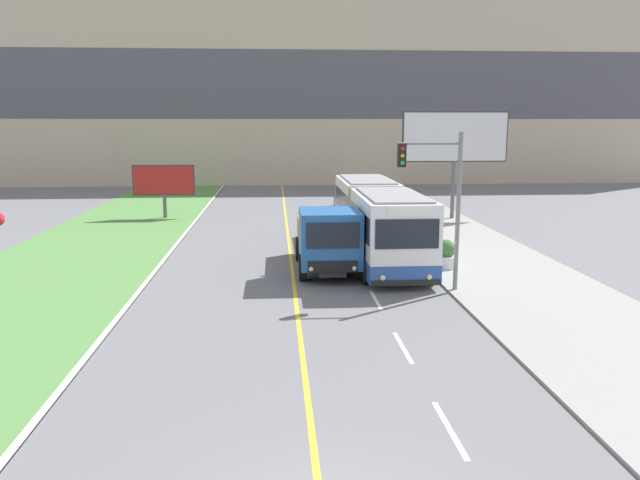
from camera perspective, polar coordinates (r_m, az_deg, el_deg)
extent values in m
cube|color=silver|center=(13.22, 11.76, -16.56)|extent=(0.12, 2.40, 0.01)
cube|color=silver|center=(17.31, 7.58, -9.69)|extent=(0.12, 2.40, 0.01)
cube|color=silver|center=(21.61, 5.12, -5.47)|extent=(0.12, 2.40, 0.01)
cube|color=silver|center=(26.01, 3.51, -2.66)|extent=(0.12, 2.40, 0.01)
cube|color=silver|center=(30.47, 2.37, -0.67)|extent=(0.12, 2.40, 0.01)
cube|color=silver|center=(34.96, 1.52, 0.82)|extent=(0.12, 2.40, 0.01)
cube|color=silver|center=(39.48, 0.87, 1.96)|extent=(0.12, 2.40, 0.01)
cube|color=#BCAD93|center=(64.39, -3.64, 13.41)|extent=(80.00, 8.00, 18.11)
cube|color=#4C4C56|center=(60.40, -3.61, 14.02)|extent=(80.00, 0.04, 6.34)
cube|color=white|center=(25.08, 6.54, 0.78)|extent=(2.59, 5.95, 2.87)
cube|color=#2D519E|center=(25.29, 6.48, -1.65)|extent=(2.61, 5.97, 0.70)
cube|color=black|center=(25.01, 6.56, 1.75)|extent=(2.61, 5.48, 1.01)
cube|color=gray|center=(24.87, 6.61, 4.13)|extent=(2.20, 5.36, 0.08)
cube|color=white|center=(31.76, 4.27, 2.91)|extent=(2.59, 5.95, 2.87)
cube|color=#2D519E|center=(31.93, 4.24, 0.98)|extent=(2.61, 5.97, 0.70)
cube|color=black|center=(31.70, 4.28, 3.68)|extent=(2.61, 5.48, 1.01)
cube|color=gray|center=(31.59, 4.31, 5.56)|extent=(2.20, 5.36, 0.08)
cube|color=#474747|center=(28.41, 5.27, 1.97)|extent=(2.38, 0.90, 2.64)
cube|color=black|center=(22.12, 7.98, 0.54)|extent=(2.27, 0.04, 1.06)
cube|color=black|center=(22.48, 7.87, -3.90)|extent=(2.53, 0.06, 0.20)
sphere|color=#F4EAB2|center=(22.27, 5.77, -3.47)|extent=(0.20, 0.20, 0.20)
sphere|color=#F4EAB2|center=(22.61, 9.97, -3.36)|extent=(0.20, 0.20, 0.20)
cube|color=white|center=(21.99, 8.03, 2.66)|extent=(1.42, 0.04, 0.28)
cylinder|color=black|center=(23.52, 4.27, -2.87)|extent=(0.28, 1.00, 1.00)
cylinder|color=black|center=(23.99, 10.09, -2.73)|extent=(0.28, 1.00, 1.00)
cylinder|color=black|center=(26.97, 3.17, -1.09)|extent=(0.28, 1.00, 1.00)
cylinder|color=black|center=(27.38, 8.28, -1.01)|extent=(0.28, 1.00, 1.00)
cylinder|color=black|center=(32.38, 1.94, 0.91)|extent=(0.28, 1.00, 1.00)
cylinder|color=black|center=(32.72, 6.22, 0.96)|extent=(0.28, 1.00, 1.00)
cube|color=black|center=(26.12, 0.54, -1.58)|extent=(1.04, 6.24, 0.20)
cube|color=#235BA3|center=(24.10, 0.90, 0.21)|extent=(2.30, 2.57, 2.14)
cube|color=black|center=(22.77, 1.19, 0.40)|extent=(1.96, 0.04, 0.96)
cube|color=black|center=(22.99, 1.18, -2.47)|extent=(1.84, 0.06, 0.44)
sphere|color=silver|center=(22.94, -0.82, -2.68)|extent=(0.18, 0.18, 0.18)
sphere|color=silver|center=(23.09, 3.18, -2.61)|extent=(0.18, 0.18, 0.18)
cube|color=#B7931E|center=(27.47, 0.30, -0.63)|extent=(2.19, 3.41, 0.12)
cube|color=#B7931E|center=(27.30, -1.86, 0.56)|extent=(0.12, 3.41, 1.30)
cube|color=#B7931E|center=(27.46, 2.46, 0.61)|extent=(0.12, 3.41, 1.30)
cube|color=#B7931E|center=(25.74, 0.59, -0.06)|extent=(2.19, 0.12, 1.30)
cube|color=#B7931E|center=(28.98, 0.05, 1.16)|extent=(2.19, 0.12, 1.30)
cube|color=#B7931E|center=(25.61, 0.59, 1.64)|extent=(2.19, 0.12, 0.24)
cylinder|color=black|center=(24.01, -1.57, -2.51)|extent=(0.30, 1.04, 1.04)
cylinder|color=black|center=(24.19, 3.45, -2.42)|extent=(0.30, 1.04, 1.04)
cylinder|color=black|center=(27.59, -1.92, -0.77)|extent=(0.30, 1.04, 1.04)
cylinder|color=black|center=(27.75, 2.46, -0.70)|extent=(0.30, 1.04, 1.04)
cube|color=black|center=(37.74, 2.59, 2.30)|extent=(1.80, 4.30, 0.61)
cube|color=black|center=(37.76, 2.58, 3.27)|extent=(1.53, 2.37, 0.65)
cylinder|color=black|center=(36.41, 1.56, 1.71)|extent=(0.18, 0.62, 0.62)
cylinder|color=black|center=(36.61, 4.08, 1.73)|extent=(0.18, 0.62, 0.62)
cylinder|color=black|center=(38.95, 1.18, 2.30)|extent=(0.18, 0.62, 0.62)
cylinder|color=black|center=(39.13, 3.55, 2.32)|extent=(0.18, 0.62, 0.62)
cylinder|color=slate|center=(22.53, 12.50, 2.38)|extent=(0.16, 0.16, 5.69)
cylinder|color=slate|center=(22.03, 9.99, 8.67)|extent=(2.20, 0.10, 0.10)
cube|color=black|center=(21.83, 7.48, 7.67)|extent=(0.28, 0.24, 0.80)
sphere|color=red|center=(21.70, 7.57, 8.29)|extent=(0.14, 0.14, 0.14)
sphere|color=orange|center=(21.71, 7.55, 7.66)|extent=(0.14, 0.14, 0.14)
sphere|color=green|center=(21.72, 7.54, 7.02)|extent=(0.14, 0.14, 0.14)
cylinder|color=#59595B|center=(39.88, 12.05, 4.47)|extent=(0.24, 0.24, 3.67)
cube|color=#333333|center=(39.68, 12.24, 9.21)|extent=(6.57, 0.20, 3.08)
cube|color=silver|center=(39.57, 12.29, 9.20)|extent=(6.41, 0.02, 2.92)
cylinder|color=#59595B|center=(40.86, -13.99, 3.03)|extent=(0.24, 0.24, 1.54)
cube|color=#333333|center=(40.68, -14.09, 5.33)|extent=(3.88, 0.20, 1.93)
cube|color=#AD1E1E|center=(40.58, -14.12, 5.32)|extent=(3.72, 0.02, 1.77)
cylinder|color=silver|center=(26.36, 11.40, -1.94)|extent=(1.00, 1.00, 0.50)
sphere|color=#3D6B33|center=(26.25, 11.44, -0.82)|extent=(0.80, 0.80, 0.80)
cylinder|color=silver|center=(30.09, 9.55, -0.31)|extent=(0.98, 0.98, 0.51)
sphere|color=#3D6B33|center=(29.99, 9.58, 0.67)|extent=(0.78, 0.78, 0.78)
cylinder|color=silver|center=(33.87, 8.16, 0.93)|extent=(0.95, 0.95, 0.47)
sphere|color=#3D6B33|center=(33.79, 8.18, 1.76)|extent=(0.76, 0.76, 0.76)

